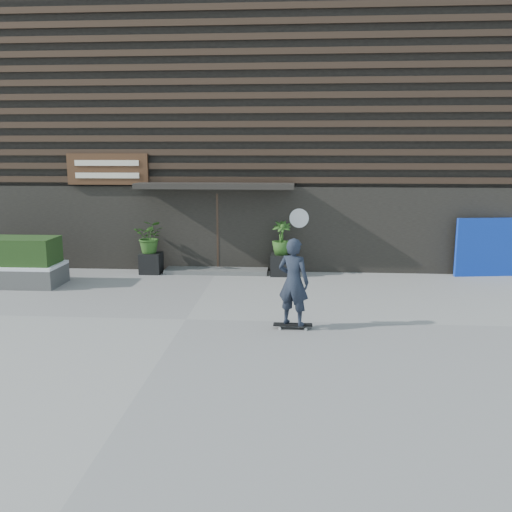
# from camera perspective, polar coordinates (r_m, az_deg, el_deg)

# --- Properties ---
(ground) EXTENTS (80.00, 80.00, 0.00)m
(ground) POSITION_cam_1_polar(r_m,az_deg,el_deg) (11.70, -7.34, -6.59)
(ground) COLOR gray
(ground) RESTS_ON ground
(entrance_step) EXTENTS (3.00, 0.80, 0.12)m
(entrance_step) POSITION_cam_1_polar(r_m,az_deg,el_deg) (16.07, -4.13, -1.53)
(entrance_step) COLOR #52524F
(entrance_step) RESTS_ON ground
(planter_pot_left) EXTENTS (0.60, 0.60, 0.60)m
(planter_pot_left) POSITION_cam_1_polar(r_m,az_deg,el_deg) (16.21, -10.91, -0.73)
(planter_pot_left) COLOR black
(planter_pot_left) RESTS_ON ground
(bamboo_left) EXTENTS (0.86, 0.75, 0.96)m
(bamboo_left) POSITION_cam_1_polar(r_m,az_deg,el_deg) (16.08, -11.01, 2.00)
(bamboo_left) COLOR #2D591E
(bamboo_left) RESTS_ON planter_pot_left
(planter_pot_right) EXTENTS (0.60, 0.60, 0.60)m
(planter_pot_right) POSITION_cam_1_polar(r_m,az_deg,el_deg) (15.67, 2.64, -0.94)
(planter_pot_right) COLOR black
(planter_pot_right) RESTS_ON ground
(bamboo_right) EXTENTS (0.54, 0.54, 0.96)m
(bamboo_right) POSITION_cam_1_polar(r_m,az_deg,el_deg) (15.53, 2.67, 1.88)
(bamboo_right) COLOR #2D591E
(bamboo_right) RESTS_ON planter_pot_right
(blue_tarp) EXTENTS (1.78, 0.36, 1.67)m
(blue_tarp) POSITION_cam_1_polar(r_m,az_deg,el_deg) (16.77, 22.96, 0.84)
(blue_tarp) COLOR #0D2EAD
(blue_tarp) RESTS_ON ground
(building) EXTENTS (18.00, 11.00, 8.00)m
(building) POSITION_cam_1_polar(r_m,az_deg,el_deg) (21.03, -2.17, 12.15)
(building) COLOR black
(building) RESTS_ON ground
(skateboarder) EXTENTS (0.78, 0.63, 1.84)m
(skateboarder) POSITION_cam_1_polar(r_m,az_deg,el_deg) (10.78, 3.94, -2.74)
(skateboarder) COLOR black
(skateboarder) RESTS_ON ground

